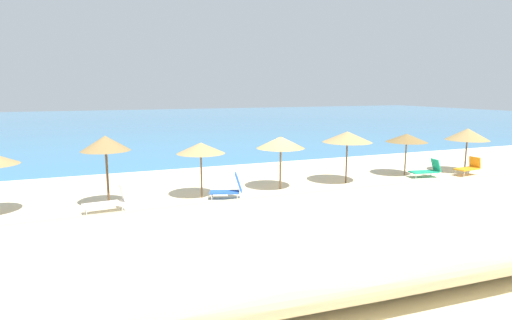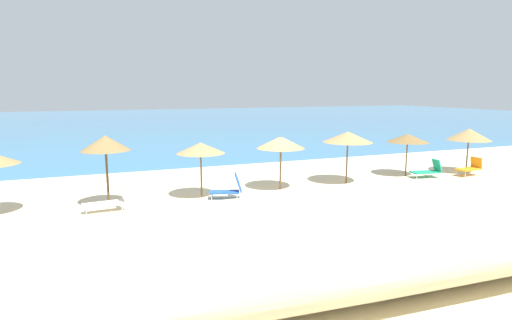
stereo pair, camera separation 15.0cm
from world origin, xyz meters
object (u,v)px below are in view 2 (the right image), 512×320
at_px(lounge_chair_1, 229,189).
at_px(cooler_box, 314,200).
at_px(beach_umbrella_2, 201,148).
at_px(beach_umbrella_5, 408,138).
at_px(beach_umbrella_1, 105,143).
at_px(lounge_chair_2, 109,201).
at_px(beach_umbrella_3, 281,143).
at_px(lounge_chair_0, 470,167).
at_px(beach_umbrella_6, 469,134).
at_px(beach_umbrella_4, 348,137).
at_px(lounge_chair_3, 428,170).
at_px(beach_ball, 370,188).

relative_size(lounge_chair_1, cooler_box, 3.47).
xyz_separation_m(beach_umbrella_2, beach_umbrella_5, (11.70, 0.49, -0.11)).
bearing_deg(beach_umbrella_2, beach_umbrella_1, -179.16).
relative_size(beach_umbrella_2, lounge_chair_2, 1.49).
distance_m(beach_umbrella_1, beach_umbrella_3, 7.79).
xyz_separation_m(lounge_chair_0, lounge_chair_1, (-13.99, 0.14, 0.00)).
bearing_deg(beach_umbrella_2, beach_umbrella_5, 2.42).
bearing_deg(cooler_box, beach_umbrella_6, 13.49).
distance_m(beach_umbrella_5, lounge_chair_0, 3.96).
relative_size(beach_umbrella_4, lounge_chair_0, 1.72).
height_order(beach_umbrella_4, lounge_chair_3, beach_umbrella_4).
height_order(beach_umbrella_4, beach_umbrella_5, beach_umbrella_4).
bearing_deg(beach_umbrella_1, lounge_chair_1, -6.71).
xyz_separation_m(beach_umbrella_4, beach_ball, (0.05, -1.93, -2.22)).
relative_size(beach_umbrella_2, beach_umbrella_4, 0.93).
height_order(lounge_chair_0, cooler_box, lounge_chair_0).
bearing_deg(lounge_chair_1, beach_umbrella_6, -68.42).
bearing_deg(lounge_chair_0, lounge_chair_2, 83.89).
bearing_deg(cooler_box, lounge_chair_2, 166.23).
xyz_separation_m(beach_umbrella_5, lounge_chair_3, (0.78, -0.85, -1.69)).
bearing_deg(lounge_chair_2, beach_umbrella_6, -93.08).
xyz_separation_m(beach_umbrella_3, beach_umbrella_4, (3.68, -0.04, 0.11)).
xyz_separation_m(beach_umbrella_3, beach_umbrella_6, (11.61, -0.27, -0.05)).
bearing_deg(lounge_chair_3, cooler_box, 116.72).
height_order(lounge_chair_0, lounge_chair_3, lounge_chair_3).
xyz_separation_m(lounge_chair_2, cooler_box, (7.95, -1.95, -0.27)).
distance_m(beach_umbrella_5, lounge_chair_2, 15.75).
height_order(lounge_chair_2, lounge_chair_3, lounge_chair_2).
relative_size(beach_umbrella_1, beach_umbrella_5, 1.25).
bearing_deg(beach_umbrella_5, cooler_box, -156.29).
xyz_separation_m(beach_umbrella_1, lounge_chair_0, (18.95, -0.72, -2.16)).
height_order(beach_umbrella_4, cooler_box, beach_umbrella_4).
xyz_separation_m(beach_umbrella_2, lounge_chair_3, (12.48, -0.36, -1.81)).
height_order(beach_umbrella_1, lounge_chair_2, beach_umbrella_1).
height_order(beach_umbrella_5, lounge_chair_3, beach_umbrella_5).
relative_size(beach_umbrella_2, beach_umbrella_5, 1.05).
xyz_separation_m(lounge_chair_0, lounge_chair_2, (-18.97, -0.14, 0.02)).
distance_m(lounge_chair_0, beach_ball, 7.52).
distance_m(beach_umbrella_5, lounge_chair_3, 2.05).
bearing_deg(lounge_chair_1, beach_umbrella_2, 78.86).
relative_size(beach_umbrella_2, beach_umbrella_6, 0.97).
relative_size(beach_umbrella_2, cooler_box, 5.59).
xyz_separation_m(beach_umbrella_4, beach_umbrella_6, (7.93, -0.22, -0.16)).
height_order(beach_ball, cooler_box, cooler_box).
relative_size(beach_umbrella_4, cooler_box, 6.03).
xyz_separation_m(beach_umbrella_1, lounge_chair_1, (4.96, -0.58, -2.15)).
distance_m(beach_ball, cooler_box, 3.73).
relative_size(beach_umbrella_3, lounge_chair_1, 1.66).
height_order(beach_umbrella_1, beach_umbrella_5, beach_umbrella_1).
xyz_separation_m(beach_umbrella_1, cooler_box, (7.93, -2.81, -2.41)).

